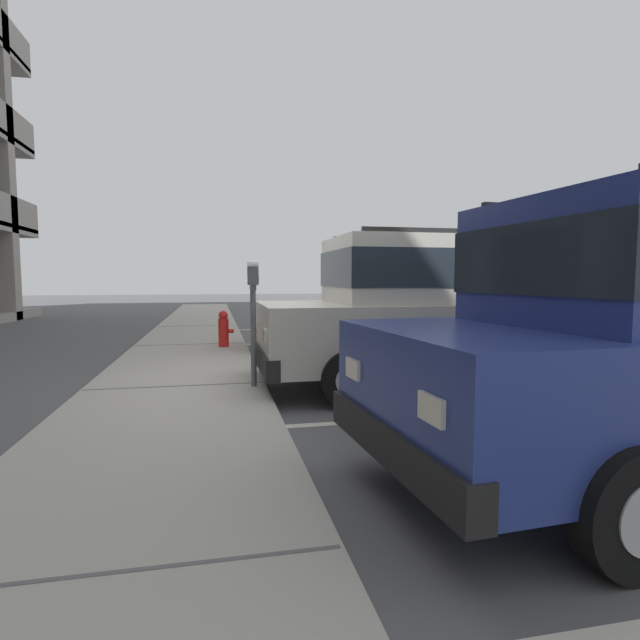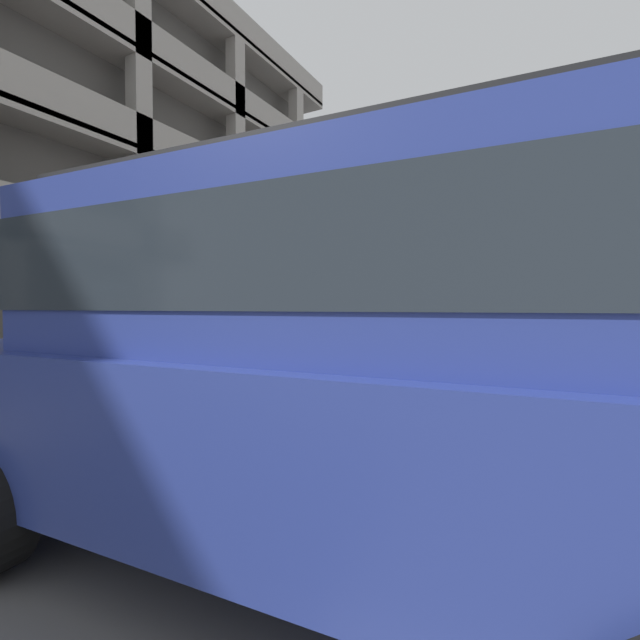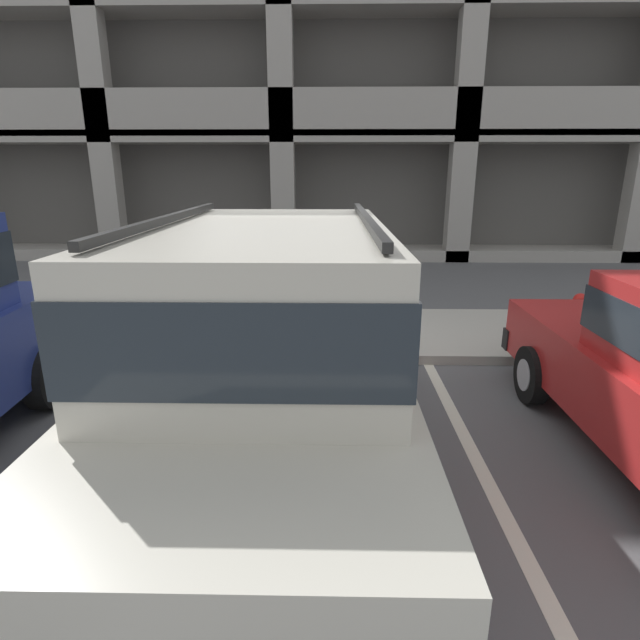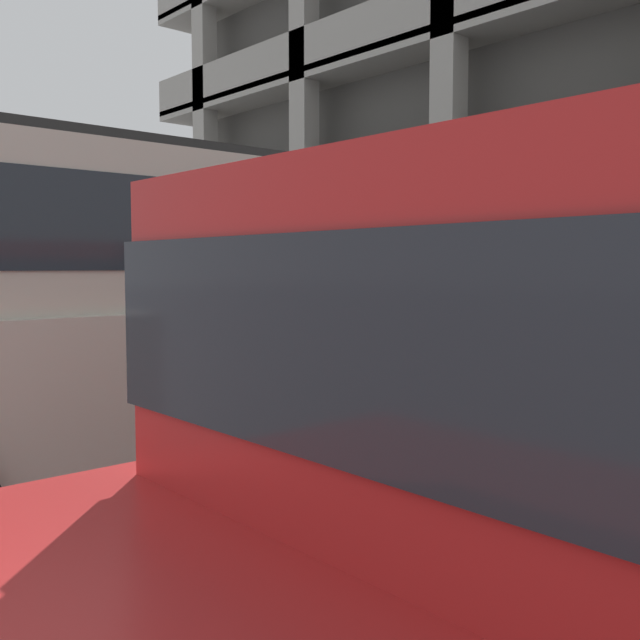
% 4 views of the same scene
% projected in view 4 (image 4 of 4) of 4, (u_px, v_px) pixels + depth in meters
% --- Properties ---
extents(ground_plane, '(80.00, 80.00, 0.10)m').
position_uv_depth(ground_plane, '(385.00, 440.00, 5.78)').
color(ground_plane, '#565659').
extents(sidewalk, '(40.00, 2.20, 0.12)m').
position_uv_depth(sidewalk, '(481.00, 406.00, 6.64)').
color(sidewalk, '#ADA89E').
rests_on(sidewalk, ground_plane).
extents(parking_stall_lines, '(12.59, 4.80, 0.01)m').
position_uv_depth(parking_stall_lines, '(421.00, 528.00, 3.69)').
color(parking_stall_lines, silver).
rests_on(parking_stall_lines, ground_plane).
extents(silver_suv, '(2.03, 4.78, 2.03)m').
position_uv_depth(silver_suv, '(136.00, 311.00, 4.38)').
color(silver_suv, beige).
rests_on(silver_suv, ground_plane).
extents(parking_meter_near, '(0.35, 0.12, 1.54)m').
position_uv_depth(parking_meter_near, '(399.00, 277.00, 6.05)').
color(parking_meter_near, '#595B60').
rests_on(parking_meter_near, sidewalk).
extents(parking_meter_far, '(0.35, 0.12, 1.50)m').
position_uv_depth(parking_meter_far, '(90.00, 275.00, 10.71)').
color(parking_meter_far, '#47474C').
rests_on(parking_meter_far, sidewalk).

